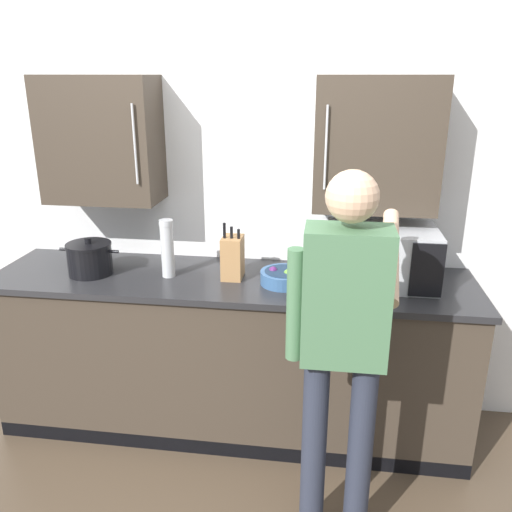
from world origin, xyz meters
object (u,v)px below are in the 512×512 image
(microwave_oven, at_px, (376,256))
(fruit_bowl, at_px, (284,276))
(thermos_flask, at_px, (167,248))
(person_figure, at_px, (344,336))
(knife_block, at_px, (233,257))
(stock_pot, at_px, (90,258))

(microwave_oven, height_order, fruit_bowl, microwave_oven)
(microwave_oven, xyz_separation_m, thermos_flask, (-1.13, -0.06, 0.01))
(fruit_bowl, relative_size, person_figure, 0.15)
(knife_block, bearing_deg, person_figure, -51.25)
(fruit_bowl, bearing_deg, person_figure, -66.29)
(thermos_flask, height_order, person_figure, person_figure)
(knife_block, xyz_separation_m, fruit_bowl, (0.29, -0.05, -0.08))
(microwave_oven, xyz_separation_m, knife_block, (-0.77, -0.03, -0.03))
(microwave_oven, bearing_deg, fruit_bowl, -170.22)
(microwave_oven, height_order, knife_block, knife_block)
(knife_block, bearing_deg, microwave_oven, 2.44)
(microwave_oven, bearing_deg, thermos_flask, -176.87)
(stock_pot, relative_size, knife_block, 1.08)
(microwave_oven, relative_size, thermos_flask, 2.41)
(stock_pot, xyz_separation_m, fruit_bowl, (1.10, 0.00, -0.05))
(microwave_oven, relative_size, fruit_bowl, 3.04)
(thermos_flask, height_order, stock_pot, thermos_flask)
(thermos_flask, bearing_deg, fruit_bowl, -1.86)
(microwave_oven, distance_m, thermos_flask, 1.13)
(stock_pot, height_order, person_figure, person_figure)
(person_figure, bearing_deg, fruit_bowl, 113.71)
(person_figure, bearing_deg, stock_pot, 153.84)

